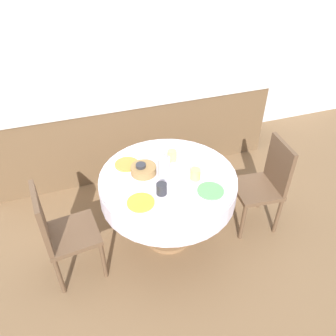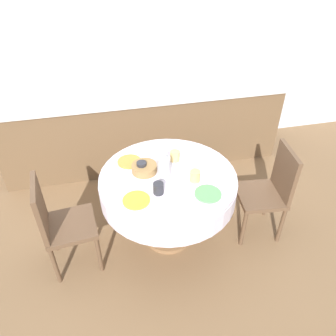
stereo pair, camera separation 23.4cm
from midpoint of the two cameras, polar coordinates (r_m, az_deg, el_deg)
ground_plane at (r=3.21m, az=-2.13°, el=-11.81°), size 12.00×12.00×0.00m
wall_back at (r=3.89m, az=-10.39°, el=19.91°), size 7.00×0.05×2.60m
kitchen_counter at (r=3.92m, az=-8.11°, el=6.73°), size 3.24×0.64×0.91m
dining_table at (r=2.78m, az=-2.42°, el=-3.51°), size 1.15×1.15×0.74m
chair_left at (r=3.10m, az=14.49°, el=-2.38°), size 0.44×0.44×0.91m
chair_right at (r=2.74m, az=-20.57°, el=-10.29°), size 0.44×0.44×0.91m
plate_near_left at (r=2.46m, az=-7.51°, el=-6.07°), size 0.21×0.21×0.01m
cup_near_left at (r=2.50m, az=-3.82°, el=-3.74°), size 0.08×0.08×0.09m
plate_near_right at (r=2.55m, az=4.83°, el=-4.08°), size 0.21×0.21×0.01m
cup_near_right at (r=2.63m, az=2.28°, el=-1.17°), size 0.08×0.08×0.09m
plate_far_left at (r=2.85m, az=-9.54°, el=0.58°), size 0.21×0.21×0.01m
cup_far_left at (r=2.71m, az=-7.21°, el=-0.23°), size 0.08×0.08×0.09m
plate_far_right at (r=2.97m, az=0.66°, el=2.94°), size 0.21×0.21×0.01m
cup_far_right at (r=2.84m, az=-1.66°, el=2.11°), size 0.08×0.08×0.09m
coffee_carafe at (r=2.62m, az=-3.27°, el=0.37°), size 0.10×0.10×0.25m
bread_basket at (r=2.72m, az=-6.75°, el=-0.40°), size 0.21×0.21×0.07m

